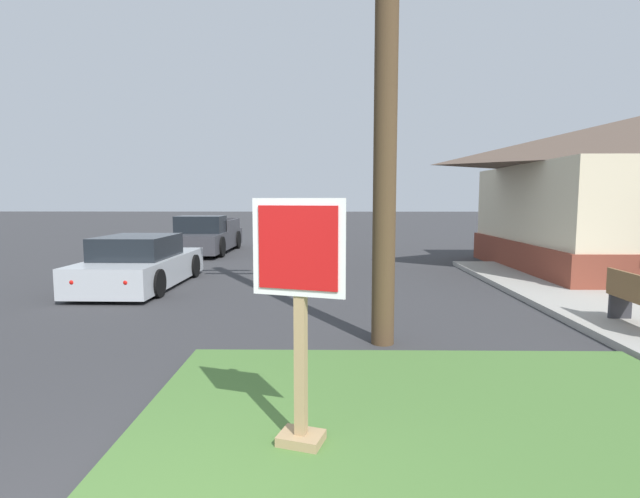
{
  "coord_description": "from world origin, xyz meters",
  "views": [
    {
      "loc": [
        1.27,
        -2.14,
        2.11
      ],
      "look_at": [
        1.18,
        4.54,
        1.41
      ],
      "focal_mm": 26.87,
      "sensor_mm": 36.0,
      "label": 1
    }
  ],
  "objects_px": {
    "pickup_truck_charcoal": "(206,237)",
    "utility_pole": "(387,14)",
    "manhole_cover": "(191,431)",
    "stop_sign": "(300,326)",
    "parked_sedan_silver": "(141,264)"
  },
  "relations": [
    {
      "from": "pickup_truck_charcoal",
      "to": "utility_pole",
      "type": "xyz_separation_m",
      "value": [
        5.62,
        -11.9,
        4.02
      ]
    },
    {
      "from": "manhole_cover",
      "to": "stop_sign",
      "type": "bearing_deg",
      "value": -19.29
    },
    {
      "from": "manhole_cover",
      "to": "parked_sedan_silver",
      "type": "height_order",
      "value": "parked_sedan_silver"
    },
    {
      "from": "pickup_truck_charcoal",
      "to": "manhole_cover",
      "type": "bearing_deg",
      "value": -76.31
    },
    {
      "from": "manhole_cover",
      "to": "utility_pole",
      "type": "distance_m",
      "value": 5.75
    },
    {
      "from": "parked_sedan_silver",
      "to": "pickup_truck_charcoal",
      "type": "height_order",
      "value": "pickup_truck_charcoal"
    },
    {
      "from": "stop_sign",
      "to": "parked_sedan_silver",
      "type": "height_order",
      "value": "stop_sign"
    },
    {
      "from": "stop_sign",
      "to": "pickup_truck_charcoal",
      "type": "height_order",
      "value": "stop_sign"
    },
    {
      "from": "utility_pole",
      "to": "manhole_cover",
      "type": "bearing_deg",
      "value": -127.11
    },
    {
      "from": "parked_sedan_silver",
      "to": "utility_pole",
      "type": "xyz_separation_m",
      "value": [
        5.31,
        -4.52,
        4.1
      ]
    },
    {
      "from": "stop_sign",
      "to": "parked_sedan_silver",
      "type": "relative_size",
      "value": 0.46
    },
    {
      "from": "manhole_cover",
      "to": "parked_sedan_silver",
      "type": "relative_size",
      "value": 0.16
    },
    {
      "from": "manhole_cover",
      "to": "pickup_truck_charcoal",
      "type": "xyz_separation_m",
      "value": [
        -3.56,
        14.62,
        0.61
      ]
    },
    {
      "from": "stop_sign",
      "to": "parked_sedan_silver",
      "type": "xyz_separation_m",
      "value": [
        -4.27,
        7.6,
        -0.55
      ]
    },
    {
      "from": "manhole_cover",
      "to": "pickup_truck_charcoal",
      "type": "distance_m",
      "value": 15.06
    }
  ]
}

